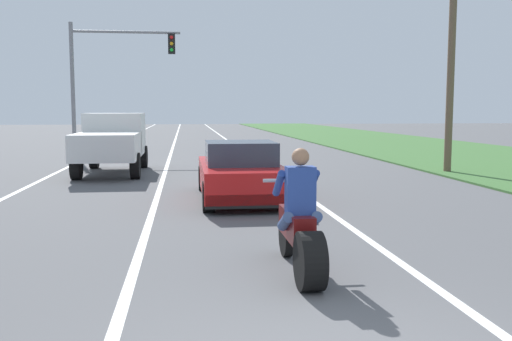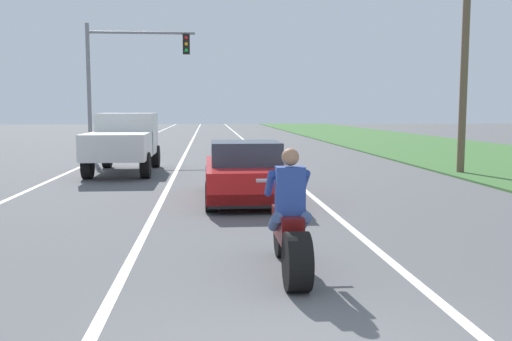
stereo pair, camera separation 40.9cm
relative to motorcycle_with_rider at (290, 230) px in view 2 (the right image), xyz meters
The scene contains 9 objects.
lane_stripe_left_solid 17.99m from the motorcycle_with_rider, 108.51° to the left, with size 0.14×120.00×0.01m, color white.
lane_stripe_right_solid 17.12m from the motorcycle_with_rider, 85.00° to the left, with size 0.14×120.00×0.01m, color white.
lane_stripe_centre_dashed 17.19m from the motorcycle_with_rider, 97.05° to the left, with size 0.14×120.00×0.01m, color white.
grass_verge_right 20.64m from the motorcycle_with_rider, 55.74° to the left, with size 10.00×120.00×0.06m, color #3D6B33.
motorcycle_with_rider is the anchor object (origin of this frame).
sports_car_red 6.14m from the motorcycle_with_rider, 91.50° to the left, with size 1.84×4.30×1.37m.
pickup_truck_left_lane_white 12.70m from the motorcycle_with_rider, 107.45° to the left, with size 2.02×4.80×1.98m.
traffic_light_mast_near 20.51m from the motorcycle_with_rider, 103.99° to the left, with size 4.95×0.34×6.00m.
utility_pole_roadside 13.48m from the motorcycle_with_rider, 56.25° to the left, with size 0.24×0.24×7.91m, color brown.
Camera 2 is at (-0.71, -3.92, 2.09)m, focal length 39.43 mm.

